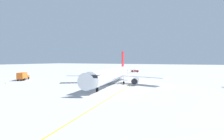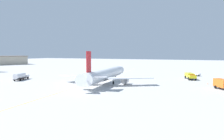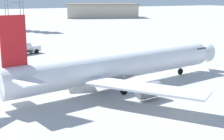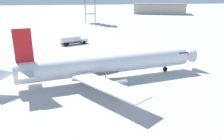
% 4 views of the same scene
% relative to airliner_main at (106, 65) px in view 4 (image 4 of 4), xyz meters
% --- Properties ---
extents(ground_plane, '(600.00, 600.00, 0.00)m').
position_rel_airliner_main_xyz_m(ground_plane, '(-4.52, 0.37, -3.19)').
color(ground_plane, '#B2B2B2').
extents(airliner_main, '(43.05, 34.38, 11.57)m').
position_rel_airliner_main_xyz_m(airliner_main, '(0.00, 0.00, 0.00)').
color(airliner_main, white).
rests_on(airliner_main, ground_plane).
extents(fuel_tanker_truck, '(9.81, 5.83, 2.87)m').
position_rel_airliner_main_xyz_m(fuel_tanker_truck, '(-6.81, 35.45, -1.60)').
color(fuel_tanker_truck, '#232326').
rests_on(fuel_tanker_truck, ground_plane).
extents(terminal_shed, '(47.67, 34.63, 8.38)m').
position_rel_airliner_main_xyz_m(terminal_shed, '(67.06, 146.48, 1.02)').
color(terminal_shed, '#B2A893').
rests_on(terminal_shed, ground_plane).
extents(taxiway_centreline, '(152.61, 23.08, 0.01)m').
position_rel_airliner_main_xyz_m(taxiway_centreline, '(0.32, 5.96, -3.19)').
color(taxiway_centreline, yellow).
rests_on(taxiway_centreline, ground_plane).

